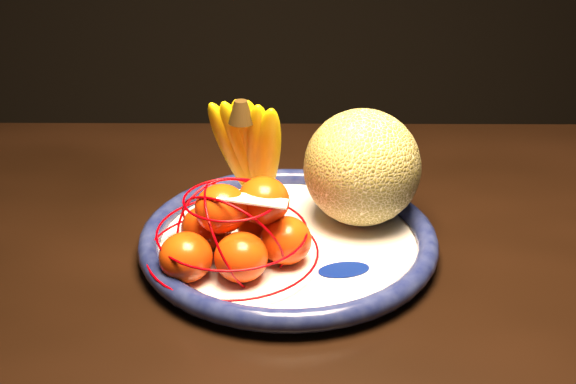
{
  "coord_description": "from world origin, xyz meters",
  "views": [
    {
      "loc": [
        -0.02,
        -0.65,
        1.2
      ],
      "look_at": [
        0.01,
        0.07,
        0.84
      ],
      "focal_mm": 45.0,
      "sensor_mm": 36.0,
      "label": 1
    }
  ],
  "objects_px": {
    "dining_table": "(195,338)",
    "cantaloupe": "(362,167)",
    "fruit_bowl": "(288,240)",
    "banana_bunch": "(251,150)",
    "mandarin_bag": "(237,232)"
  },
  "relations": [
    {
      "from": "dining_table",
      "to": "cantaloupe",
      "type": "distance_m",
      "value": 0.27
    },
    {
      "from": "fruit_bowl",
      "to": "dining_table",
      "type": "bearing_deg",
      "value": -154.06
    },
    {
      "from": "dining_table",
      "to": "fruit_bowl",
      "type": "xyz_separation_m",
      "value": [
        0.11,
        0.05,
        0.1
      ]
    },
    {
      "from": "dining_table",
      "to": "banana_bunch",
      "type": "xyz_separation_m",
      "value": [
        0.07,
        0.12,
        0.18
      ]
    },
    {
      "from": "dining_table",
      "to": "banana_bunch",
      "type": "distance_m",
      "value": 0.23
    },
    {
      "from": "dining_table",
      "to": "fruit_bowl",
      "type": "relative_size",
      "value": 4.64
    },
    {
      "from": "fruit_bowl",
      "to": "banana_bunch",
      "type": "xyz_separation_m",
      "value": [
        -0.04,
        0.07,
        0.08
      ]
    },
    {
      "from": "dining_table",
      "to": "cantaloupe",
      "type": "bearing_deg",
      "value": 29.67
    },
    {
      "from": "dining_table",
      "to": "banana_bunch",
      "type": "bearing_deg",
      "value": 63.3
    },
    {
      "from": "fruit_bowl",
      "to": "cantaloupe",
      "type": "distance_m",
      "value": 0.12
    },
    {
      "from": "mandarin_bag",
      "to": "banana_bunch",
      "type": "bearing_deg",
      "value": 81.41
    },
    {
      "from": "fruit_bowl",
      "to": "mandarin_bag",
      "type": "distance_m",
      "value": 0.08
    },
    {
      "from": "fruit_bowl",
      "to": "cantaloupe",
      "type": "bearing_deg",
      "value": 27.96
    },
    {
      "from": "fruit_bowl",
      "to": "cantaloupe",
      "type": "relative_size",
      "value": 2.48
    },
    {
      "from": "fruit_bowl",
      "to": "banana_bunch",
      "type": "distance_m",
      "value": 0.11
    }
  ]
}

